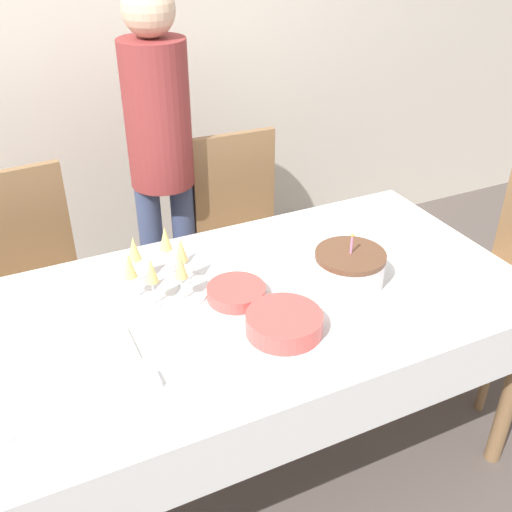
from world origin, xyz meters
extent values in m
plane|color=#564C47|center=(0.00, 0.00, 0.00)|extent=(12.00, 12.00, 0.00)
cube|color=silver|center=(0.00, 1.53, 1.35)|extent=(8.00, 0.05, 2.70)
cube|color=white|center=(0.00, 0.00, 0.74)|extent=(2.08, 0.94, 0.03)
cube|color=white|center=(0.00, 0.00, 0.65)|extent=(2.11, 0.97, 0.21)
cylinder|color=olive|center=(0.98, -0.41, 0.36)|extent=(0.06, 0.06, 0.73)
cylinder|color=olive|center=(0.98, 0.41, 0.36)|extent=(0.06, 0.06, 0.73)
cube|color=olive|center=(-0.47, 0.72, 0.45)|extent=(0.45, 0.45, 0.04)
cube|color=olive|center=(-0.48, 0.91, 0.72)|extent=(0.40, 0.07, 0.50)
cylinder|color=olive|center=(-0.27, 0.56, 0.22)|extent=(0.04, 0.04, 0.43)
cylinder|color=olive|center=(-0.63, 0.53, 0.22)|extent=(0.04, 0.04, 0.43)
cylinder|color=olive|center=(-0.30, 0.91, 0.22)|extent=(0.04, 0.04, 0.43)
cylinder|color=olive|center=(-0.66, 0.88, 0.22)|extent=(0.04, 0.04, 0.43)
cube|color=olive|center=(0.47, 0.72, 0.45)|extent=(0.44, 0.44, 0.04)
cube|color=olive|center=(0.48, 0.91, 0.72)|extent=(0.40, 0.05, 0.50)
cylinder|color=olive|center=(0.64, 0.53, 0.22)|extent=(0.04, 0.04, 0.43)
cylinder|color=olive|center=(0.28, 0.55, 0.22)|extent=(0.04, 0.04, 0.43)
cylinder|color=olive|center=(0.66, 0.89, 0.22)|extent=(0.04, 0.04, 0.43)
cylinder|color=olive|center=(0.30, 0.91, 0.22)|extent=(0.04, 0.04, 0.43)
cube|color=olive|center=(1.29, 0.00, 0.45)|extent=(0.44, 0.44, 0.04)
cylinder|color=olive|center=(1.12, -0.19, 0.22)|extent=(0.04, 0.04, 0.43)
cylinder|color=olive|center=(1.10, 0.17, 0.22)|extent=(0.04, 0.04, 0.43)
cylinder|color=olive|center=(1.46, 0.19, 0.22)|extent=(0.04, 0.04, 0.43)
cylinder|color=white|center=(0.47, -0.06, 0.81)|extent=(0.23, 0.23, 0.10)
cylinder|color=brown|center=(0.47, -0.06, 0.86)|extent=(0.24, 0.24, 0.02)
cylinder|color=pink|center=(0.47, -0.06, 0.90)|extent=(0.01, 0.01, 0.06)
sphere|color=#F9CC4C|center=(0.47, -0.06, 0.94)|extent=(0.01, 0.01, 0.01)
cylinder|color=silver|center=(-0.12, 0.16, 0.76)|extent=(0.31, 0.31, 0.01)
cylinder|color=silver|center=(-0.04, 0.17, 0.77)|extent=(0.05, 0.05, 0.00)
cylinder|color=silver|center=(-0.04, 0.17, 0.81)|extent=(0.01, 0.01, 0.08)
cone|color=#E0CC72|center=(-0.04, 0.17, 0.90)|extent=(0.04, 0.04, 0.08)
cylinder|color=silver|center=(-0.06, 0.27, 0.77)|extent=(0.05, 0.05, 0.00)
cylinder|color=silver|center=(-0.06, 0.27, 0.81)|extent=(0.01, 0.01, 0.08)
cone|color=#E0CC72|center=(-0.06, 0.27, 0.90)|extent=(0.04, 0.04, 0.08)
cylinder|color=silver|center=(-0.17, 0.25, 0.77)|extent=(0.05, 0.05, 0.00)
cylinder|color=silver|center=(-0.17, 0.25, 0.81)|extent=(0.01, 0.01, 0.08)
cone|color=#E0CC72|center=(-0.17, 0.25, 0.90)|extent=(0.04, 0.04, 0.08)
cylinder|color=silver|center=(-0.22, 0.15, 0.77)|extent=(0.05, 0.05, 0.00)
cylinder|color=silver|center=(-0.22, 0.15, 0.81)|extent=(0.01, 0.01, 0.08)
cone|color=#E0CC72|center=(-0.22, 0.15, 0.90)|extent=(0.04, 0.04, 0.08)
cylinder|color=silver|center=(-0.16, 0.09, 0.77)|extent=(0.05, 0.05, 0.00)
cylinder|color=silver|center=(-0.16, 0.09, 0.81)|extent=(0.01, 0.01, 0.08)
cone|color=#E0CC72|center=(-0.16, 0.09, 0.90)|extent=(0.04, 0.04, 0.08)
cylinder|color=silver|center=(-0.07, 0.08, 0.77)|extent=(0.05, 0.05, 0.00)
cylinder|color=silver|center=(-0.07, 0.08, 0.81)|extent=(0.01, 0.01, 0.08)
cone|color=#E0CC72|center=(-0.07, 0.08, 0.90)|extent=(0.04, 0.04, 0.08)
cylinder|color=#CC4C47|center=(0.15, -0.20, 0.76)|extent=(0.23, 0.23, 0.01)
cylinder|color=#CC4C47|center=(0.15, -0.20, 0.77)|extent=(0.23, 0.23, 0.01)
cylinder|color=#CC4C47|center=(0.15, -0.20, 0.78)|extent=(0.23, 0.23, 0.01)
cylinder|color=#CC4C47|center=(0.15, -0.20, 0.78)|extent=(0.23, 0.23, 0.01)
cylinder|color=#CC4C47|center=(0.15, -0.20, 0.79)|extent=(0.23, 0.23, 0.01)
cylinder|color=#CC4C47|center=(0.15, -0.20, 0.80)|extent=(0.23, 0.23, 0.01)
cylinder|color=#CC4C47|center=(0.15, -0.20, 0.80)|extent=(0.23, 0.23, 0.01)
cylinder|color=#CC4C47|center=(0.15, -0.20, 0.81)|extent=(0.23, 0.23, 0.01)
cylinder|color=#CC4C47|center=(0.15, -0.20, 0.82)|extent=(0.23, 0.23, 0.01)
cylinder|color=#CC4C47|center=(0.09, 0.02, 0.76)|extent=(0.19, 0.19, 0.01)
cylinder|color=#CC4C47|center=(0.09, 0.02, 0.77)|extent=(0.19, 0.19, 0.01)
cylinder|color=#CC4C47|center=(0.09, 0.02, 0.78)|extent=(0.19, 0.19, 0.01)
cylinder|color=#CC4C47|center=(0.09, 0.02, 0.78)|extent=(0.19, 0.19, 0.01)
cylinder|color=#CC4C47|center=(0.09, 0.02, 0.79)|extent=(0.19, 0.19, 0.01)
cylinder|color=#CC4C47|center=(0.09, 0.02, 0.80)|extent=(0.19, 0.19, 0.01)
cube|color=silver|center=(0.45, -0.28, 0.76)|extent=(0.27, 0.15, 0.00)
cube|color=silver|center=(-0.34, -0.24, 0.77)|extent=(0.17, 0.06, 0.02)
cube|color=white|center=(-0.35, -0.07, 0.76)|extent=(0.15, 0.15, 0.01)
cylinder|color=#3F4C72|center=(0.06, 0.94, 0.39)|extent=(0.11, 0.11, 0.78)
cylinder|color=#3F4C72|center=(0.22, 0.94, 0.39)|extent=(0.11, 0.11, 0.78)
cylinder|color=maroon|center=(0.14, 0.94, 1.09)|extent=(0.28, 0.28, 0.62)
sphere|color=#D8B293|center=(0.14, 0.94, 1.51)|extent=(0.21, 0.21, 0.21)
camera|label=1|loc=(-0.54, -1.45, 1.89)|focal=42.00mm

